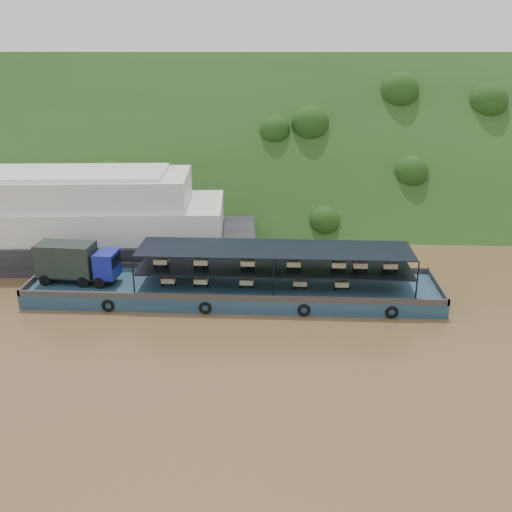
{
  "coord_description": "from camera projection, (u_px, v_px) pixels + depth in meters",
  "views": [
    {
      "loc": [
        0.45,
        -43.82,
        20.49
      ],
      "look_at": [
        -2.0,
        3.0,
        3.2
      ],
      "focal_mm": 40.0,
      "sensor_mm": 36.0,
      "label": 1
    }
  ],
  "objects": [
    {
      "name": "ground",
      "position": [
        278.0,
        304.0,
        48.17
      ],
      "size": [
        160.0,
        160.0,
        0.0
      ],
      "primitive_type": "plane",
      "color": "brown",
      "rests_on": "ground"
    },
    {
      "name": "hillside",
      "position": [
        282.0,
        198.0,
        81.9
      ],
      "size": [
        140.0,
        39.6,
        39.6
      ],
      "primitive_type": "cube",
      "rotation": [
        0.79,
        0.0,
        0.0
      ],
      "color": "#173412",
      "rests_on": "ground"
    },
    {
      "name": "passenger_ferry",
      "position": [
        35.0,
        221.0,
        57.51
      ],
      "size": [
        45.19,
        14.63,
        9.0
      ],
      "rotation": [
        0.0,
        0.0,
        0.08
      ],
      "color": "black",
      "rests_on": "ground"
    },
    {
      "name": "cargo_barge",
      "position": [
        219.0,
        284.0,
        49.2
      ],
      "size": [
        35.0,
        7.18,
        4.7
      ],
      "color": "#15314A",
      "rests_on": "ground"
    }
  ]
}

